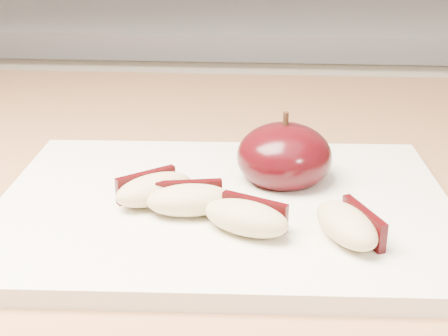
{
  "coord_description": "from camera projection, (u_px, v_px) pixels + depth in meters",
  "views": [
    {
      "loc": [
        -0.02,
        -0.02,
        1.11
      ],
      "look_at": [
        -0.05,
        0.39,
        0.94
      ],
      "focal_mm": 50.0,
      "sensor_mm": 36.0,
      "label": 1
    }
  ],
  "objects": [
    {
      "name": "apple_wedge_c",
      "position": [
        247.0,
        217.0,
        0.41
      ],
      "size": [
        0.07,
        0.05,
        0.02
      ],
      "rotation": [
        0.0,
        0.0,
        -0.44
      ],
      "color": "tan",
      "rests_on": "cutting_board"
    },
    {
      "name": "cutting_board",
      "position": [
        224.0,
        208.0,
        0.46
      ],
      "size": [
        0.34,
        0.25,
        0.01
      ],
      "primitive_type": "cube",
      "rotation": [
        0.0,
        0.0,
        0.03
      ],
      "color": "silver",
      "rests_on": "island_counter"
    },
    {
      "name": "apple_half",
      "position": [
        284.0,
        157.0,
        0.48
      ],
      "size": [
        0.1,
        0.1,
        0.06
      ],
      "rotation": [
        0.0,
        0.0,
        0.37
      ],
      "color": "black",
      "rests_on": "cutting_board"
    },
    {
      "name": "apple_wedge_a",
      "position": [
        153.0,
        189.0,
        0.45
      ],
      "size": [
        0.06,
        0.06,
        0.02
      ],
      "rotation": [
        0.0,
        0.0,
        0.67
      ],
      "color": "tan",
      "rests_on": "cutting_board"
    },
    {
      "name": "apple_wedge_b",
      "position": [
        190.0,
        199.0,
        0.43
      ],
      "size": [
        0.06,
        0.04,
        0.02
      ],
      "rotation": [
        0.0,
        0.0,
        0.18
      ],
      "color": "tan",
      "rests_on": "cutting_board"
    },
    {
      "name": "back_cabinet",
      "position": [
        274.0,
        224.0,
        1.37
      ],
      "size": [
        2.4,
        0.62,
        0.94
      ],
      "color": "silver",
      "rests_on": "ground"
    },
    {
      "name": "apple_wedge_d",
      "position": [
        348.0,
        225.0,
        0.4
      ],
      "size": [
        0.05,
        0.07,
        0.02
      ],
      "rotation": [
        0.0,
        0.0,
        -1.16
      ],
      "color": "tan",
      "rests_on": "cutting_board"
    }
  ]
}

